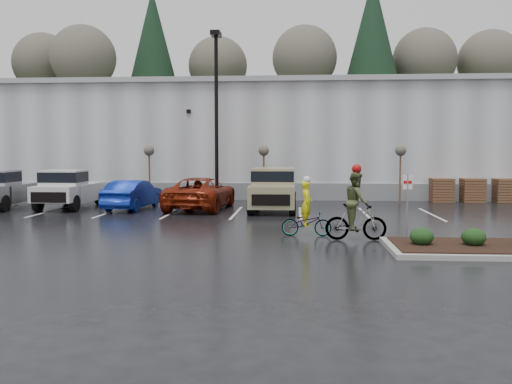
# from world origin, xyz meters

# --- Properties ---
(ground) EXTENTS (120.00, 120.00, 0.00)m
(ground) POSITION_xyz_m (0.00, 0.00, 0.00)
(ground) COLOR black
(ground) RESTS_ON ground
(warehouse) EXTENTS (60.50, 15.50, 7.20)m
(warehouse) POSITION_xyz_m (0.00, 21.99, 3.65)
(warehouse) COLOR #A4A6A9
(warehouse) RESTS_ON ground
(wooded_ridge) EXTENTS (80.00, 25.00, 6.00)m
(wooded_ridge) POSITION_xyz_m (0.00, 45.00, 3.00)
(wooded_ridge) COLOR #203B18
(wooded_ridge) RESTS_ON ground
(lamppost) EXTENTS (0.50, 1.00, 9.22)m
(lamppost) POSITION_xyz_m (-4.00, 12.00, 5.69)
(lamppost) COLOR black
(lamppost) RESTS_ON ground
(sapling_west) EXTENTS (0.60, 0.60, 3.20)m
(sapling_west) POSITION_xyz_m (-8.00, 13.00, 2.73)
(sapling_west) COLOR brown
(sapling_west) RESTS_ON ground
(sapling_mid) EXTENTS (0.60, 0.60, 3.20)m
(sapling_mid) POSITION_xyz_m (-1.50, 13.00, 2.73)
(sapling_mid) COLOR brown
(sapling_mid) RESTS_ON ground
(sapling_east) EXTENTS (0.60, 0.60, 3.20)m
(sapling_east) POSITION_xyz_m (6.00, 13.00, 2.73)
(sapling_east) COLOR brown
(sapling_east) RESTS_ON ground
(pallet_stack_a) EXTENTS (1.20, 1.20, 1.35)m
(pallet_stack_a) POSITION_xyz_m (8.50, 14.00, 0.68)
(pallet_stack_a) COLOR brown
(pallet_stack_a) RESTS_ON ground
(pallet_stack_b) EXTENTS (1.20, 1.20, 1.35)m
(pallet_stack_b) POSITION_xyz_m (10.20, 14.00, 0.68)
(pallet_stack_b) COLOR brown
(pallet_stack_b) RESTS_ON ground
(pallet_stack_c) EXTENTS (1.20, 1.20, 1.35)m
(pallet_stack_c) POSITION_xyz_m (12.00, 14.00, 0.68)
(pallet_stack_c) COLOR brown
(pallet_stack_c) RESTS_ON ground
(shrub_a) EXTENTS (0.70, 0.70, 0.52)m
(shrub_a) POSITION_xyz_m (4.00, -1.00, 0.41)
(shrub_a) COLOR black
(shrub_a) RESTS_ON curb_island
(shrub_b) EXTENTS (0.70, 0.70, 0.52)m
(shrub_b) POSITION_xyz_m (5.50, -1.00, 0.41)
(shrub_b) COLOR black
(shrub_b) RESTS_ON curb_island
(fire_lane_sign) EXTENTS (0.30, 0.05, 2.20)m
(fire_lane_sign) POSITION_xyz_m (3.80, 0.20, 1.41)
(fire_lane_sign) COLOR gray
(fire_lane_sign) RESTS_ON ground
(pickup_silver) EXTENTS (2.10, 5.20, 1.96)m
(pickup_silver) POSITION_xyz_m (-14.52, 9.38, 0.98)
(pickup_silver) COLOR #929298
(pickup_silver) RESTS_ON ground
(pickup_white) EXTENTS (2.10, 5.20, 1.96)m
(pickup_white) POSITION_xyz_m (-11.16, 9.67, 0.98)
(pickup_white) COLOR beige
(pickup_white) RESTS_ON ground
(car_blue) EXTENTS (1.97, 4.55, 1.46)m
(car_blue) POSITION_xyz_m (-7.79, 9.15, 0.73)
(car_blue) COLOR navy
(car_blue) RESTS_ON ground
(car_red) EXTENTS (3.10, 5.89, 1.58)m
(car_red) POSITION_xyz_m (-4.44, 9.47, 0.79)
(car_red) COLOR maroon
(car_red) RESTS_ON ground
(suv_tan) EXTENTS (2.20, 5.10, 2.06)m
(suv_tan) POSITION_xyz_m (-0.81, 9.09, 1.03)
(suv_tan) COLOR gray
(suv_tan) RESTS_ON ground
(cyclist_hivis) EXTENTS (1.72, 0.64, 2.07)m
(cyclist_hivis) POSITION_xyz_m (0.66, 1.45, 0.65)
(cyclist_hivis) COLOR #3F3F44
(cyclist_hivis) RESTS_ON ground
(cyclist_olive) EXTENTS (1.94, 0.93, 2.51)m
(cyclist_olive) POSITION_xyz_m (2.26, 0.66, 0.90)
(cyclist_olive) COLOR #3F3F44
(cyclist_olive) RESTS_ON ground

